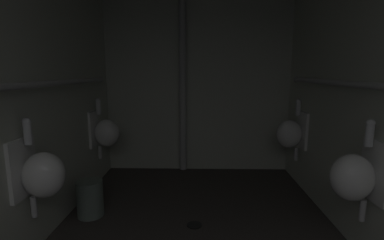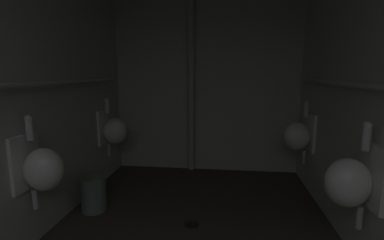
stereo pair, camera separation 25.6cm
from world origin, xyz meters
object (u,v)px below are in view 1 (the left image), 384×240
Objects in this scene: urinal_left_mid at (41,173)px; floor_drain at (194,225)px; urinal_left_far at (105,132)px; waste_bin at (90,198)px; standpipe_back_wall at (183,86)px; urinal_right_far at (291,133)px; urinal_right_mid at (355,176)px.

floor_drain is (1.11, 0.48, -0.67)m from urinal_left_mid.
urinal_left_far is 0.93m from waste_bin.
standpipe_back_wall is 16.98× the size of floor_drain.
floor_drain is at bearing 23.21° from urinal_left_mid.
urinal_right_far is at bearing 31.96° from urinal_left_mid.
floor_drain is (1.11, -0.95, -0.67)m from urinal_left_far.
standpipe_back_wall is 1.86m from waste_bin.
urinal_right_far is at bearing 39.10° from floor_drain.
urinal_left_far is 1.61m from floor_drain.
urinal_right_mid is at bearing -55.29° from standpipe_back_wall.
urinal_left_mid is 2.27m from urinal_right_mid.
urinal_right_far is at bearing 19.59° from waste_bin.
urinal_left_mid is 2.21m from standpipe_back_wall.
urinal_left_mid is 5.39× the size of floor_drain.
urinal_right_far is 0.32× the size of standpipe_back_wall.
waste_bin is at bearing -123.09° from standpipe_back_wall.
urinal_right_far is 2.11× the size of waste_bin.
standpipe_back_wall is (-1.34, 1.93, 0.54)m from urinal_right_mid.
standpipe_back_wall is (0.93, 0.51, 0.54)m from urinal_left_far.
floor_drain is (-1.15, 0.48, -0.67)m from urinal_right_mid.
standpipe_back_wall is at bearing 64.33° from urinal_left_mid.
standpipe_back_wall reaches higher than floor_drain.
urinal_right_mid reaches higher than waste_bin.
urinal_right_far is (2.27, -0.01, 0.00)m from urinal_left_far.
floor_drain is 0.39× the size of waste_bin.
urinal_left_far is 2.11× the size of waste_bin.
urinal_left_far reaches higher than waste_bin.
urinal_left_mid is at bearing -179.93° from urinal_right_mid.
urinal_right_far is 5.39× the size of floor_drain.
urinal_left_mid is at bearing -115.67° from standpipe_back_wall.
urinal_right_far is at bearing -0.26° from urinal_left_far.
standpipe_back_wall is at bearing 97.29° from floor_drain.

